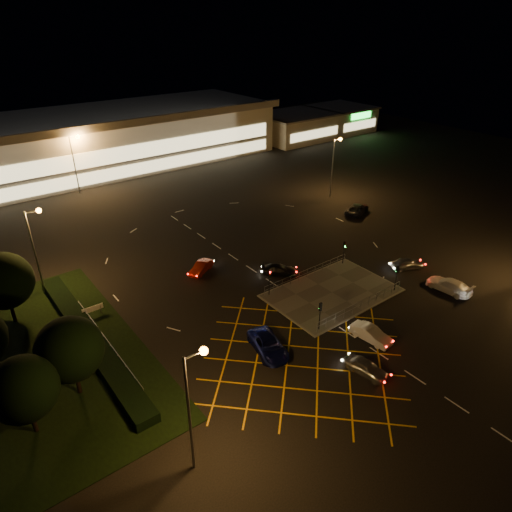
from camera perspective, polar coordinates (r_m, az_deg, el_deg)
ground at (r=52.77m, az=6.41°, el=-4.42°), size 180.00×180.00×0.00m
pedestrian_island at (r=52.81m, az=9.48°, el=-4.56°), size 14.00×9.00×0.12m
grass_verge at (r=47.14m, az=-25.76°, el=-12.00°), size 18.00×30.00×0.08m
hedge at (r=47.49m, az=-20.07°, el=-9.65°), size 2.00×26.00×1.00m
supermarket at (r=101.30m, az=-18.76°, el=13.66°), size 72.00×26.50×10.50m
retail_unit_a at (r=118.06m, az=4.94°, el=15.85°), size 18.80×14.80×6.35m
retail_unit_b at (r=129.11m, az=10.48°, el=16.58°), size 14.80×14.80×6.35m
streetlight_sw at (r=30.87m, az=-7.82°, el=-16.92°), size 1.78×0.56×10.03m
streetlight_nw at (r=54.69m, az=-25.79°, el=1.82°), size 1.78×0.56×10.03m
streetlight_ne at (r=79.06m, az=9.82°, el=11.85°), size 1.78×0.56×10.03m
streetlight_far_left at (r=85.33m, az=-21.63°, el=11.51°), size 1.78×0.56×10.03m
streetlight_far_right at (r=104.65m, az=-0.12°, el=16.23°), size 1.78×0.56×10.03m
signal_sw at (r=45.59m, az=8.02°, el=-6.78°), size 0.28×0.30×3.15m
signal_se at (r=53.67m, az=17.21°, el=-2.08°), size 0.28×0.30×3.15m
signal_nw at (r=50.50m, az=1.68°, el=-2.70°), size 0.28×0.30×3.15m
signal_ne at (r=57.90m, az=10.98°, el=1.05°), size 0.28×0.30×3.15m
tree_a at (r=38.09m, az=-27.09°, el=-14.60°), size 5.04×5.04×6.86m
tree_c at (r=51.32m, az=-29.05°, el=-2.75°), size 5.76×5.76×7.84m
tree_e at (r=39.82m, az=-22.25°, el=-10.75°), size 5.40×5.40×7.35m
car_near_silver at (r=42.45m, az=13.60°, el=-13.38°), size 2.27×4.16×1.34m
car_queue_white at (r=46.28m, az=14.16°, el=-9.43°), size 1.96×4.38×1.40m
car_left_blue at (r=43.53m, az=1.53°, el=-11.07°), size 3.75×5.86×1.50m
car_far_dkgrey at (r=55.57m, az=2.90°, el=-1.70°), size 4.38×4.10×1.24m
car_right_silver at (r=59.67m, az=18.41°, el=-0.91°), size 4.46×3.31×1.41m
car_circ_red at (r=56.28m, az=-6.87°, el=-1.43°), size 4.15×3.13×1.31m
car_east_grey at (r=74.32m, az=12.50°, el=5.75°), size 5.81×4.21×1.47m
car_approach_white at (r=56.66m, az=22.99°, el=-3.37°), size 2.49×5.33×1.50m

